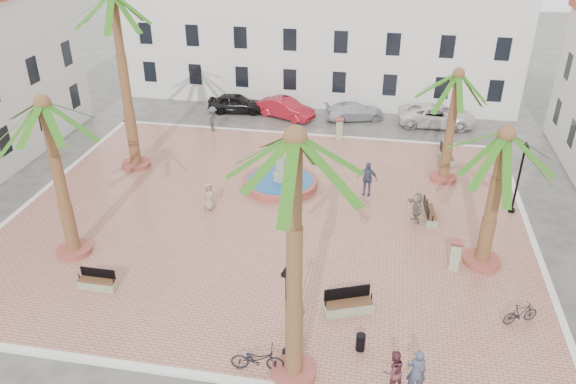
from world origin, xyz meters
name	(u,v)px	position (x,y,z in m)	size (l,w,h in m)	color
ground	(269,217)	(0.00, 0.00, 0.00)	(120.00, 120.00, 0.00)	#56544F
plaza	(269,216)	(0.00, 0.00, 0.07)	(26.00, 22.00, 0.15)	#AD6C5A
kerb_n	(302,135)	(0.00, 11.00, 0.08)	(26.30, 0.30, 0.16)	silver
kerb_s	(203,376)	(0.00, -11.00, 0.08)	(26.30, 0.30, 0.16)	silver
kerb_e	(533,241)	(13.00, 0.00, 0.08)	(0.30, 22.30, 0.16)	silver
kerb_w	(40,194)	(-13.00, 0.00, 0.08)	(0.30, 22.30, 0.16)	silver
building_north	(321,36)	(0.00, 19.99, 4.77)	(30.40, 7.40, 9.50)	silver
fountain	(280,181)	(-0.03, 3.26, 0.45)	(4.20, 4.20, 2.17)	#A84C40
palm_nw	(115,15)	(-9.14, 4.23, 9.10)	(5.54, 5.54, 10.34)	#A84C40
palm_sw	(47,123)	(-8.18, -4.90, 6.57)	(5.16, 5.16, 7.63)	#A84C40
palm_s	(295,168)	(3.10, -10.40, 8.18)	(5.08, 5.08, 9.29)	#A84C40
palm_e	(503,153)	(10.31, -2.36, 5.58)	(5.44, 5.44, 6.65)	#A84C40
palm_ne	(457,88)	(9.10, 5.76, 5.66)	(4.78, 4.78, 6.60)	#A84C40
bench_s	(97,283)	(-5.88, -7.16, 0.40)	(1.65, 0.51, 0.87)	gray
bench_se	(348,306)	(4.67, -6.79, 0.45)	(2.08, 1.32, 1.06)	gray
bench_e	(429,214)	(8.12, 1.07, 0.42)	(0.75, 1.87, 0.96)	gray
bench_ne	(446,157)	(9.40, 8.33, 0.43)	(0.88, 1.95, 0.99)	gray
lamppost_s	(287,296)	(2.70, -9.49, 2.84)	(0.43, 0.43, 3.97)	black
lamppost_e	(522,165)	(12.40, 2.61, 2.86)	(0.44, 0.44, 4.01)	black
bollard_se	(296,327)	(2.92, -8.87, 0.90)	(0.59, 0.59, 1.45)	gray
bollard_n	(339,129)	(2.56, 10.40, 0.93)	(0.61, 0.61, 1.50)	gray
bollard_e	(455,255)	(9.02, -3.10, 0.91)	(0.58, 0.58, 1.46)	gray
litter_bin	(361,342)	(5.30, -8.78, 0.49)	(0.35, 0.35, 0.69)	black
cyclist_a	(416,371)	(7.21, -10.40, 1.06)	(0.66, 0.43, 1.82)	#3A4054
bicycle_a	(257,359)	(1.81, -10.40, 0.65)	(0.66, 1.89, 0.99)	black
cyclist_b	(393,371)	(6.47, -10.40, 0.95)	(0.78, 0.61, 1.60)	#57262E
bicycle_b	(521,313)	(11.28, -6.22, 0.60)	(0.42, 1.50, 0.90)	black
pedestrian_fountain_a	(209,196)	(-3.19, 0.04, 0.92)	(0.75, 0.49, 1.53)	gray
pedestrian_fountain_b	(367,179)	(4.81, 3.15, 1.11)	(1.13, 0.47, 1.93)	#39425E
pedestrian_north	(213,119)	(-6.16, 10.40, 1.03)	(1.14, 0.65, 1.76)	#46454A
pedestrian_east	(417,207)	(7.43, 0.73, 0.97)	(1.52, 0.48, 1.64)	gray
car_black	(236,103)	(-5.67, 14.67, 0.71)	(1.69, 4.19, 1.43)	black
car_red	(285,108)	(-1.78, 14.20, 0.72)	(1.52, 4.37, 1.44)	maroon
car_silver	(354,111)	(3.24, 14.78, 0.63)	(1.76, 4.34, 1.26)	silver
car_white	(437,116)	(9.11, 14.61, 0.75)	(2.49, 5.39, 1.50)	silver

